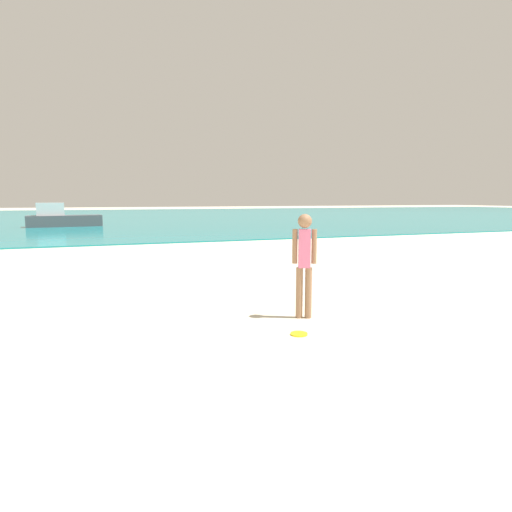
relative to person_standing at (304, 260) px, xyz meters
The scene contains 5 objects.
ground 3.38m from the person_standing, 99.98° to the right, with size 200.00×200.00×0.00m, color beige.
water 42.65m from the person_standing, 90.75° to the left, with size 160.00×60.00×0.06m, color teal.
person_standing is the anchor object (origin of this frame).
frisbee 1.32m from the person_standing, 120.54° to the right, with size 0.24×0.24×0.03m, color yellow.
boat_near 26.44m from the person_standing, 101.50° to the left, with size 4.83×1.95×1.60m.
Camera 1 is at (-2.57, -3.03, 1.94)m, focal length 30.45 mm.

